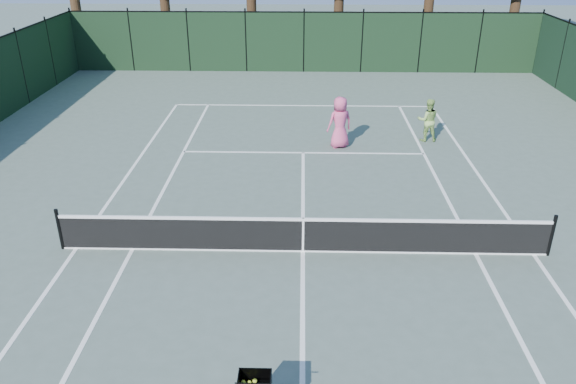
{
  "coord_description": "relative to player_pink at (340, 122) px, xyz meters",
  "views": [
    {
      "loc": [
        -0.06,
        -11.49,
        7.12
      ],
      "look_at": [
        -0.38,
        1.0,
        1.1
      ],
      "focal_mm": 35.0,
      "sensor_mm": 36.0,
      "label": 1
    }
  ],
  "objects": [
    {
      "name": "baseline_far",
      "position": [
        -1.25,
        4.88,
        -0.9
      ],
      "size": [
        10.97,
        0.1,
        0.01
      ],
      "primitive_type": "cube",
      "color": "white",
      "rests_on": "ground"
    },
    {
      "name": "sideline_singles_left",
      "position": [
        -5.37,
        -7.0,
        -0.9
      ],
      "size": [
        0.1,
        23.77,
        0.01
      ],
      "primitive_type": "cube",
      "color": "white",
      "rests_on": "ground"
    },
    {
      "name": "sideline_doubles_right",
      "position": [
        4.23,
        -7.0,
        -0.9
      ],
      "size": [
        0.1,
        23.77,
        0.01
      ],
      "primitive_type": "cube",
      "color": "white",
      "rests_on": "ground"
    },
    {
      "name": "center_service_line",
      "position": [
        -1.25,
        -7.0,
        -0.9
      ],
      "size": [
        0.1,
        12.8,
        0.01
      ],
      "primitive_type": "cube",
      "color": "white",
      "rests_on": "ground"
    },
    {
      "name": "sideline_doubles_left",
      "position": [
        -6.74,
        -7.0,
        -0.9
      ],
      "size": [
        0.1,
        23.77,
        0.01
      ],
      "primitive_type": "cube",
      "color": "white",
      "rests_on": "ground"
    },
    {
      "name": "service_line_far",
      "position": [
        -1.25,
        -0.6,
        -0.9
      ],
      "size": [
        8.23,
        0.1,
        0.01
      ],
      "primitive_type": "cube",
      "color": "white",
      "rests_on": "ground"
    },
    {
      "name": "tennis_net",
      "position": [
        -1.25,
        -7.0,
        -0.42
      ],
      "size": [
        11.69,
        0.09,
        1.06
      ],
      "color": "black",
      "rests_on": "ground"
    },
    {
      "name": "ground",
      "position": [
        -1.25,
        -7.0,
        -0.9
      ],
      "size": [
        90.0,
        90.0,
        0.0
      ],
      "primitive_type": "plane",
      "color": "#4D5D53",
      "rests_on": "ground"
    },
    {
      "name": "player_pink",
      "position": [
        0.0,
        0.0,
        0.0
      ],
      "size": [
        1.03,
        0.86,
        1.8
      ],
      "rotation": [
        0.0,
        0.0,
        3.53
      ],
      "color": "#D84C7E",
      "rests_on": "ground"
    },
    {
      "name": "player_green",
      "position": [
        3.18,
        0.73,
        -0.13
      ],
      "size": [
        0.75,
        0.58,
        1.54
      ],
      "rotation": [
        0.0,
        0.0,
        3.14
      ],
      "color": "#91BA5D",
      "rests_on": "ground"
    },
    {
      "name": "sideline_singles_right",
      "position": [
        2.86,
        -7.0,
        -0.9
      ],
      "size": [
        0.1,
        23.77,
        0.01
      ],
      "primitive_type": "cube",
      "color": "white",
      "rests_on": "ground"
    },
    {
      "name": "fence_far",
      "position": [
        -1.25,
        11.0,
        0.6
      ],
      "size": [
        24.0,
        0.05,
        3.0
      ],
      "primitive_type": "cube",
      "color": "black",
      "rests_on": "ground"
    }
  ]
}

